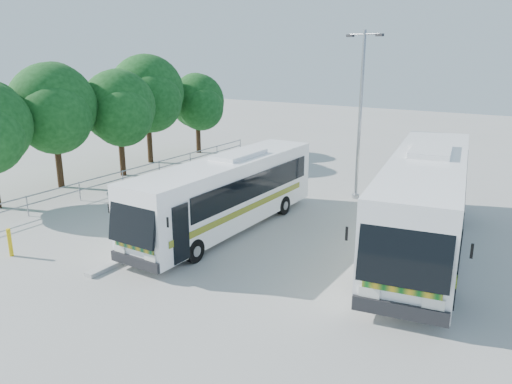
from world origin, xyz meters
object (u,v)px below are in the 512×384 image
Objects in this scene: coach_main at (227,192)px; lamppost at (360,109)px; bollard at (10,242)px; tree_far_b at (54,107)px; tree_far_c at (119,107)px; tree_far_d at (148,92)px; coach_adjacent at (425,200)px; tree_far_e at (198,101)px.

lamppost reaches higher than coach_main.
bollard is at bearing -127.48° from coach_main.
tree_far_b is 0.62× the size of coach_main.
coach_main is at bearing 52.02° from bollard.
tree_far_c is at bearing -153.59° from lamppost.
tree_far_b reaches higher than bollard.
tree_far_c is 12.30m from coach_main.
tree_far_d is (-0.30, 7.60, 0.25)m from tree_far_b.
bollard is at bearing -47.87° from tree_far_b.
tree_far_c is at bearing 163.85° from coach_adjacent.
coach_adjacent is at bearing -7.02° from tree_far_c.
bollard is (6.35, -19.55, -3.34)m from tree_far_e.
coach_main is 0.83× the size of coach_adjacent.
tree_far_b is at bearing -91.83° from tree_far_e.
tree_far_d reaches higher than bollard.
lamppost is at bearing -2.95° from tree_far_d.
tree_far_c reaches higher than coach_main.
coach_main reaches higher than bollard.
tree_far_e is at bearing 88.17° from tree_far_b.
coach_adjacent is (19.35, -10.52, -1.88)m from tree_far_e.
tree_far_e reaches higher than coach_main.
tree_far_d is 4.65m from tree_far_e.
bollard is at bearing -154.37° from coach_adjacent.
tree_far_d is 6.71× the size of bollard.
tree_far_e is (0.39, 12.10, -0.68)m from tree_far_b.
tree_far_e is 20.82m from bollard.
tree_far_b is 12.13m from tree_far_e.
tree_far_c is at bearing -72.17° from tree_far_d.
tree_far_d is 21.11m from coach_adjacent.
coach_main is 8.65m from bollard.
coach_main is at bearing -47.72° from tree_far_e.
tree_far_c is 5.94× the size of bollard.
bollard is at bearing -62.76° from tree_far_c.
coach_adjacent is (7.73, 2.26, 0.31)m from coach_main.
coach_main is at bearing -33.94° from tree_far_d.
tree_far_b is 0.82× the size of lamppost.
bollard is (6.74, -7.45, -4.02)m from tree_far_b.
tree_far_e is 5.42× the size of bollard.
lamppost is (14.63, -5.29, 0.81)m from tree_far_e.
tree_far_b is at bearing -140.84° from lamppost.
coach_main is (11.63, -12.79, -2.19)m from tree_far_e.
tree_far_d reaches higher than coach_main.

